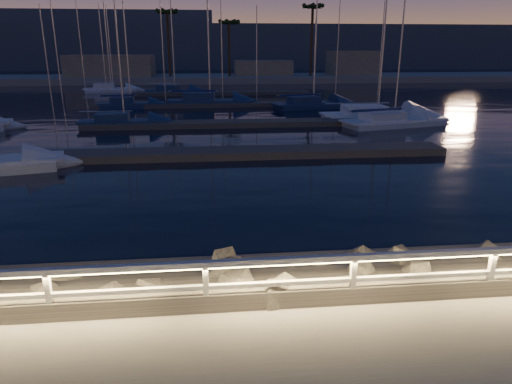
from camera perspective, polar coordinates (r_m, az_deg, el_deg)
ground at (r=9.72m, az=6.04°, el=-13.70°), size 400.00×400.00×0.00m
harbor_water at (r=39.83m, az=-3.26°, el=8.90°), size 400.00×440.00×0.60m
guard_rail at (r=9.33m, az=5.78°, el=-9.67°), size 44.11×0.12×1.06m
riprap at (r=11.51m, az=7.74°, el=-10.05°), size 40.48×2.51×1.26m
floating_docks at (r=41.01m, az=-3.36°, el=9.95°), size 22.00×36.00×0.40m
far_shore at (r=82.32m, az=-4.88°, el=14.23°), size 160.00×14.00×5.20m
palm_left at (r=80.51m, az=-11.05°, el=20.93°), size 3.00×3.00×11.20m
palm_center at (r=81.29m, az=-3.44°, el=20.21°), size 3.00×3.00×9.70m
palm_right at (r=82.29m, az=7.10°, el=21.65°), size 3.00×3.00×12.20m
distant_hills at (r=143.24m, az=-14.73°, el=16.93°), size 230.00×37.50×18.00m
sailboat_f at (r=35.61m, az=-16.39°, el=8.43°), size 6.69×2.32×11.23m
sailboat_h at (r=36.07m, az=16.58°, el=8.55°), size 8.61×4.40×14.03m
sailboat_i at (r=46.90m, az=-15.56°, el=10.56°), size 6.35×2.30×10.67m
sailboat_j at (r=47.30m, az=-6.04°, el=11.23°), size 8.75×3.14×14.65m
sailboat_k at (r=45.39m, az=6.93°, el=10.88°), size 8.37×4.30×13.69m
sailboat_l at (r=38.68m, az=14.60°, el=9.32°), size 9.24×2.96×15.50m
sailboat_m at (r=64.59m, az=-17.80°, el=12.16°), size 7.19×2.82×12.01m
sailboat_n at (r=60.15m, az=-10.27°, el=12.35°), size 7.52×3.52×12.36m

